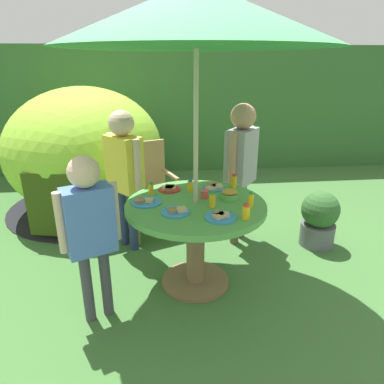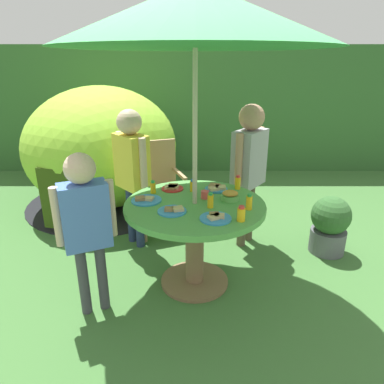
% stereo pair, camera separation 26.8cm
% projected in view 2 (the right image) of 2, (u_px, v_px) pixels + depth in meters
% --- Properties ---
extents(ground_plane, '(10.00, 10.00, 0.02)m').
position_uv_depth(ground_plane, '(195.00, 283.00, 2.97)').
color(ground_plane, '#3D6B33').
extents(hedge_backdrop, '(9.00, 0.70, 2.00)m').
position_uv_depth(hedge_backdrop, '(194.00, 109.00, 5.91)').
color(hedge_backdrop, '#33602D').
rests_on(hedge_backdrop, ground_plane).
extents(garden_table, '(1.10, 1.10, 0.73)m').
position_uv_depth(garden_table, '(195.00, 224.00, 2.77)').
color(garden_table, brown).
rests_on(garden_table, ground_plane).
extents(patio_umbrella, '(1.90, 1.90, 2.24)m').
position_uv_depth(patio_umbrella, '(196.00, 15.00, 2.23)').
color(patio_umbrella, '#B7AD8C').
rests_on(patio_umbrella, ground_plane).
extents(wooden_chair, '(0.60, 0.57, 0.98)m').
position_uv_depth(wooden_chair, '(158.00, 182.00, 3.76)').
color(wooden_chair, tan).
rests_on(wooden_chair, ground_plane).
extents(dome_tent, '(2.43, 2.43, 1.50)m').
position_uv_depth(dome_tent, '(103.00, 148.00, 4.38)').
color(dome_tent, '#8CC633').
rests_on(dome_tent, ground_plane).
extents(potted_plant, '(0.37, 0.37, 0.57)m').
position_uv_depth(potted_plant, '(331.00, 224.00, 3.34)').
color(potted_plant, '#595960').
rests_on(potted_plant, ground_plane).
extents(child_in_grey_shirt, '(0.38, 0.41, 1.41)m').
position_uv_depth(child_in_grey_shirt, '(250.00, 158.00, 3.30)').
color(child_in_grey_shirt, brown).
rests_on(child_in_grey_shirt, ground_plane).
extents(child_in_yellow_shirt, '(0.38, 0.40, 1.37)m').
position_uv_depth(child_in_yellow_shirt, '(132.00, 162.00, 3.29)').
color(child_in_yellow_shirt, navy).
rests_on(child_in_yellow_shirt, ground_plane).
extents(child_in_blue_shirt, '(0.38, 0.29, 1.22)m').
position_uv_depth(child_in_blue_shirt, '(86.00, 216.00, 2.37)').
color(child_in_blue_shirt, '#3F3F47').
rests_on(child_in_blue_shirt, ground_plane).
extents(snack_bowl, '(0.15, 0.15, 0.07)m').
position_uv_depth(snack_bowl, '(231.00, 196.00, 2.76)').
color(snack_bowl, '#66B259').
rests_on(snack_bowl, garden_table).
extents(plate_back_edge, '(0.22, 0.22, 0.03)m').
position_uv_depth(plate_back_edge, '(216.00, 218.00, 2.43)').
color(plate_back_edge, '#338CD8').
rests_on(plate_back_edge, garden_table).
extents(plate_center_front, '(0.21, 0.21, 0.03)m').
position_uv_depth(plate_center_front, '(173.00, 210.00, 2.54)').
color(plate_center_front, '#338CD8').
rests_on(plate_center_front, garden_table).
extents(plate_front_edge, '(0.19, 0.19, 0.03)m').
position_uv_depth(plate_front_edge, '(173.00, 188.00, 2.99)').
color(plate_front_edge, red).
rests_on(plate_front_edge, garden_table).
extents(plate_far_left, '(0.24, 0.24, 0.03)m').
position_uv_depth(plate_far_left, '(147.00, 200.00, 2.74)').
color(plate_far_left, '#338CD8').
rests_on(plate_far_left, garden_table).
extents(plate_center_back, '(0.20, 0.20, 0.03)m').
position_uv_depth(plate_center_back, '(217.00, 188.00, 2.98)').
color(plate_center_back, '#338CD8').
rests_on(plate_center_back, garden_table).
extents(juice_bottle_near_left, '(0.05, 0.05, 0.12)m').
position_uv_depth(juice_bottle_near_left, '(250.00, 202.00, 2.57)').
color(juice_bottle_near_left, yellow).
rests_on(juice_bottle_near_left, garden_table).
extents(juice_bottle_near_right, '(0.06, 0.06, 0.11)m').
position_uv_depth(juice_bottle_near_right, '(242.00, 214.00, 2.38)').
color(juice_bottle_near_right, yellow).
rests_on(juice_bottle_near_right, garden_table).
extents(juice_bottle_far_right, '(0.05, 0.05, 0.12)m').
position_uv_depth(juice_bottle_far_right, '(211.00, 201.00, 2.60)').
color(juice_bottle_far_right, yellow).
rests_on(juice_bottle_far_right, garden_table).
extents(juice_bottle_mid_left, '(0.04, 0.04, 0.11)m').
position_uv_depth(juice_bottle_mid_left, '(154.00, 187.00, 2.89)').
color(juice_bottle_mid_left, yellow).
rests_on(juice_bottle_mid_left, garden_table).
extents(juice_bottle_mid_right, '(0.05, 0.05, 0.10)m').
position_uv_depth(juice_bottle_mid_right, '(193.00, 186.00, 2.93)').
color(juice_bottle_mid_right, yellow).
rests_on(juice_bottle_mid_right, garden_table).
extents(juice_bottle_spot_a, '(0.05, 0.05, 0.12)m').
position_uv_depth(juice_bottle_spot_a, '(238.00, 183.00, 2.98)').
color(juice_bottle_spot_a, yellow).
rests_on(juice_bottle_spot_a, garden_table).
extents(cup_near, '(0.07, 0.07, 0.06)m').
position_uv_depth(cup_near, '(206.00, 195.00, 2.78)').
color(cup_near, '#E04C47').
rests_on(cup_near, garden_table).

